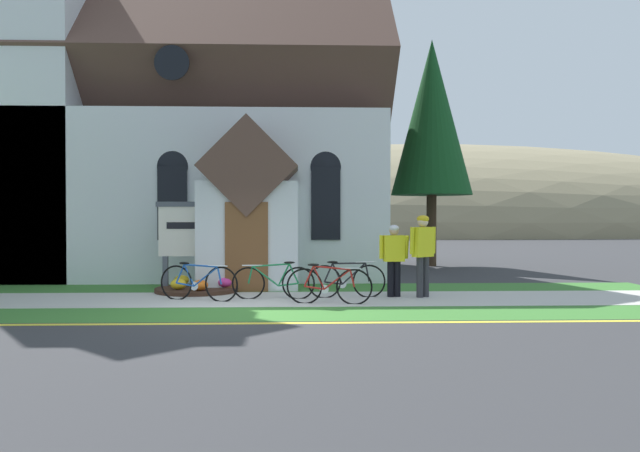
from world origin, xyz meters
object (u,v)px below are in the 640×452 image
at_px(bicycle_black, 274,282).
at_px(bicycle_white, 347,280).
at_px(roadside_conifer, 432,118).
at_px(cyclist_in_orange_jersey, 423,248).
at_px(cyclist_in_blue_jersey, 394,255).
at_px(church_sign, 200,232).
at_px(bicycle_blue, 329,285).
at_px(bicycle_yellow, 198,282).

distance_m(bicycle_black, bicycle_white, 1.58).
bearing_deg(bicycle_white, roadside_conifer, 66.05).
height_order(bicycle_black, cyclist_in_orange_jersey, cyclist_in_orange_jersey).
distance_m(bicycle_black, cyclist_in_blue_jersey, 2.68).
relative_size(church_sign, bicycle_white, 1.24).
height_order(bicycle_white, cyclist_in_orange_jersey, cyclist_in_orange_jersey).
bearing_deg(bicycle_white, church_sign, 155.63).
bearing_deg(bicycle_black, cyclist_in_orange_jersey, 2.60).
height_order(bicycle_blue, cyclist_in_blue_jersey, cyclist_in_blue_jersey).
distance_m(church_sign, bicycle_yellow, 2.18).
relative_size(bicycle_blue, bicycle_yellow, 1.01).
bearing_deg(bicycle_yellow, bicycle_white, 6.77).
bearing_deg(cyclist_in_orange_jersey, bicycle_white, 178.84).
height_order(church_sign, roadside_conifer, roadside_conifer).
relative_size(bicycle_yellow, roadside_conifer, 0.21).
xyz_separation_m(bicycle_yellow, cyclist_in_orange_jersey, (4.80, 0.34, 0.68)).
bearing_deg(cyclist_in_blue_jersey, bicycle_yellow, -174.29).
xyz_separation_m(bicycle_yellow, roadside_conifer, (6.80, 8.60, 4.83)).
height_order(bicycle_yellow, cyclist_in_orange_jersey, cyclist_in_orange_jersey).
distance_m(bicycle_black, roadside_conifer, 11.02).
bearing_deg(bicycle_yellow, bicycle_black, 6.99).
relative_size(cyclist_in_blue_jersey, roadside_conifer, 0.20).
height_order(cyclist_in_orange_jersey, cyclist_in_blue_jersey, cyclist_in_orange_jersey).
bearing_deg(bicycle_white, bicycle_yellow, -173.23).
height_order(bicycle_white, roadside_conifer, roadside_conifer).
bearing_deg(roadside_conifer, church_sign, -136.57).
distance_m(bicycle_blue, cyclist_in_blue_jersey, 1.85).
height_order(bicycle_black, bicycle_white, bicycle_black).
bearing_deg(bicycle_blue, cyclist_in_orange_jersey, 23.46).
bearing_deg(bicycle_black, bicycle_yellow, -173.01).
distance_m(cyclist_in_orange_jersey, cyclist_in_blue_jersey, 0.64).
bearing_deg(cyclist_in_blue_jersey, cyclist_in_orange_jersey, -7.28).
xyz_separation_m(bicycle_white, cyclist_in_orange_jersey, (1.66, -0.03, 0.69)).
bearing_deg(bicycle_yellow, cyclist_in_orange_jersey, 4.04).
distance_m(church_sign, roadside_conifer, 10.45).
bearing_deg(roadside_conifer, cyclist_in_orange_jersey, -103.57).
bearing_deg(cyclist_in_blue_jersey, bicycle_blue, -146.19).
bearing_deg(bicycle_black, roadside_conifer, 58.16).
bearing_deg(cyclist_in_orange_jersey, bicycle_yellow, -175.96).
distance_m(church_sign, cyclist_in_blue_jersey, 4.72).
bearing_deg(bicycle_black, bicycle_white, 6.55).
distance_m(bicycle_yellow, cyclist_in_blue_jersey, 4.24).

